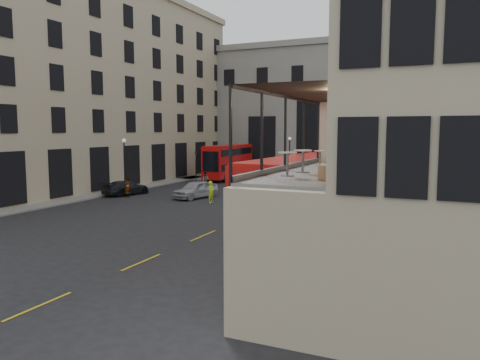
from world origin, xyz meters
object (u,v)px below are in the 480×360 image
at_px(street_lamp_a, 125,170).
at_px(cafe_chair_c, 344,164).
at_px(car_b, 333,182).
at_px(traffic_light_near, 258,185).
at_px(pedestrian_e, 128,187).
at_px(bus_near, 299,195).
at_px(cafe_chair_a, 327,171).
at_px(street_lamp_b, 289,162).
at_px(bicycle, 240,204).
at_px(bus_far, 229,160).
at_px(cafe_table_near, 287,160).
at_px(cafe_chair_b, 336,166).
at_px(cafe_table_mid, 303,158).
at_px(pedestrian_a, 206,180).
at_px(cafe_chair_d, 360,160).
at_px(pedestrian_b, 271,176).
at_px(pedestrian_c, 353,174).
at_px(cafe_table_far, 320,156).
at_px(car_c, 126,188).
at_px(car_a, 196,189).
at_px(traffic_light_far, 196,163).
at_px(pedestrian_d, 345,182).
at_px(cyclist, 211,192).

distance_m(street_lamp_a, cafe_chair_c, 29.92).
distance_m(street_lamp_a, car_b, 20.91).
distance_m(traffic_light_near, pedestrian_e, 15.79).
xyz_separation_m(bus_near, cafe_chair_a, (3.93, -9.88, 2.23)).
bearing_deg(street_lamp_b, bicycle, -83.01).
distance_m(bus_far, cafe_chair_a, 44.12).
bearing_deg(cafe_chair_c, pedestrian_e, 144.70).
distance_m(pedestrian_e, cafe_table_near, 29.46).
height_order(bus_near, cafe_chair_a, cafe_chair_a).
bearing_deg(cafe_chair_b, street_lamp_a, 142.11).
xyz_separation_m(traffic_light_near, street_lamp_b, (-5.00, 22.00, -0.03)).
relative_size(bus_far, cafe_table_mid, 12.94).
relative_size(bus_near, car_b, 2.57).
xyz_separation_m(traffic_light_near, cafe_chair_b, (8.21, -12.84, 2.43)).
height_order(bicycle, pedestrian_a, pedestrian_a).
relative_size(cafe_table_near, cafe_chair_d, 0.93).
bearing_deg(cafe_table_near, street_lamp_b, 108.10).
xyz_separation_m(cafe_chair_b, cafe_chair_c, (-0.01, 1.44, 0.01)).
bearing_deg(pedestrian_b, pedestrian_a, 171.71).
xyz_separation_m(street_lamp_b, pedestrian_c, (6.52, 4.03, -1.48)).
xyz_separation_m(traffic_light_near, cafe_table_far, (6.72, -9.36, 2.61)).
xyz_separation_m(car_b, car_c, (-17.09, -11.85, -0.08)).
xyz_separation_m(bus_near, pedestrian_a, (-16.53, 19.80, -1.83)).
xyz_separation_m(pedestrian_c, cafe_table_mid, (5.47, -38.90, 4.23)).
bearing_deg(street_lamp_a, traffic_light_near, -20.56).
xyz_separation_m(cafe_table_far, cafe_chair_a, (1.70, -5.71, -0.17)).
bearing_deg(cafe_table_mid, cafe_table_near, -93.50).
distance_m(pedestrian_a, cafe_table_mid, 33.70).
height_order(street_lamp_b, cafe_table_far, street_lamp_b).
height_order(pedestrian_a, pedestrian_c, pedestrian_c).
bearing_deg(traffic_light_near, cafe_chair_c, -54.25).
distance_m(car_b, cafe_table_mid, 31.66).
relative_size(car_c, pedestrian_b, 2.94).
xyz_separation_m(car_c, bicycle, (13.34, -3.20, -0.25)).
bearing_deg(street_lamp_b, car_a, -104.67).
bearing_deg(pedestrian_b, traffic_light_far, 155.94).
xyz_separation_m(traffic_light_far, car_b, (15.09, 1.93, -1.66)).
bearing_deg(pedestrian_e, cafe_chair_a, 57.93).
height_order(traffic_light_near, pedestrian_d, traffic_light_near).
bearing_deg(cafe_table_far, cafe_chair_d, 14.82).
height_order(cafe_table_far, cafe_chair_c, cafe_chair_c).
bearing_deg(cafe_table_mid, pedestrian_e, 140.84).
relative_size(pedestrian_d, cafe_chair_d, 2.11).
height_order(traffic_light_near, car_b, traffic_light_near).
bearing_deg(cafe_table_mid, traffic_light_far, 126.02).
bearing_deg(cyclist, cafe_table_mid, -140.26).
bearing_deg(car_a, cafe_chair_d, -28.50).
bearing_deg(pedestrian_e, bus_far, -176.19).
distance_m(cafe_chair_c, cafe_chair_d, 2.48).
bearing_deg(traffic_light_far, cafe_chair_a, -54.18).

